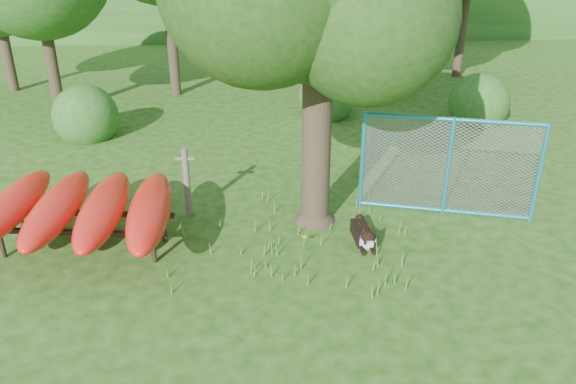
{
  "coord_description": "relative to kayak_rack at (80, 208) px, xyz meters",
  "views": [
    {
      "loc": [
        -0.5,
        -7.99,
        5.26
      ],
      "look_at": [
        0.2,
        1.2,
        1.0
      ],
      "focal_mm": 35.0,
      "sensor_mm": 36.0,
      "label": 1
    }
  ],
  "objects": [
    {
      "name": "kayak_rack",
      "position": [
        0.0,
        0.0,
        0.0
      ],
      "size": [
        3.39,
        3.52,
        1.09
      ],
      "rotation": [
        0.0,
        0.0,
        -0.14
      ],
      "color": "black",
      "rests_on": "ground"
    },
    {
      "name": "husky_dog",
      "position": [
        5.09,
        -0.2,
        -0.65
      ],
      "size": [
        0.31,
        1.19,
        0.53
      ],
      "rotation": [
        0.0,
        0.0,
        0.03
      ],
      "color": "black",
      "rests_on": "ground"
    },
    {
      "name": "shrub_left",
      "position": [
        -1.5,
        6.34,
        -0.83
      ],
      "size": [
        1.8,
        1.8,
        1.8
      ],
      "primitive_type": "sphere",
      "color": "#23591C",
      "rests_on": "ground"
    },
    {
      "name": "shrub_right",
      "position": [
        10.0,
        6.84,
        -0.83
      ],
      "size": [
        1.8,
        1.8,
        1.8
      ],
      "primitive_type": "sphere",
      "color": "#23591C",
      "rests_on": "ground"
    },
    {
      "name": "fence_section",
      "position": [
        6.98,
        0.94,
        0.19
      ],
      "size": [
        3.39,
        1.09,
        3.42
      ],
      "rotation": [
        0.0,
        0.0,
        -0.29
      ],
      "color": "teal",
      "rests_on": "ground"
    },
    {
      "name": "wooden_post",
      "position": [
        1.75,
        1.26,
        -0.07
      ],
      "size": [
        0.39,
        0.14,
        1.45
      ],
      "rotation": [
        0.0,
        0.0,
        -0.05
      ],
      "color": "brown",
      "rests_on": "ground"
    },
    {
      "name": "ground",
      "position": [
        3.5,
        -1.16,
        -0.83
      ],
      "size": [
        80.0,
        80.0,
        0.0
      ],
      "primitive_type": "plane",
      "color": "#1E470E",
      "rests_on": "ground"
    },
    {
      "name": "shrub_mid",
      "position": [
        5.5,
        7.84,
        -0.83
      ],
      "size": [
        1.8,
        1.8,
        1.8
      ],
      "primitive_type": "sphere",
      "color": "#23591C",
      "rests_on": "ground"
    },
    {
      "name": "wildflower_clump",
      "position": [
        3.98,
        -0.19,
        -0.66
      ],
      "size": [
        0.1,
        0.1,
        0.22
      ],
      "rotation": [
        0.0,
        0.0,
        -0.11
      ],
      "color": "#538E2E",
      "rests_on": "ground"
    }
  ]
}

